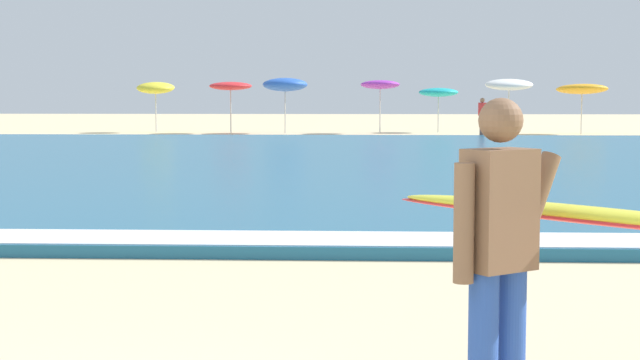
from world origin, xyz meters
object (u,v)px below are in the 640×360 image
surfer_with_board (532,236)px  beachgoer_near_row_left (482,115)px  beach_umbrella_3 (380,85)px  beach_umbrella_4 (438,92)px  beach_umbrella_1 (231,86)px  beach_umbrella_5 (509,85)px  beach_umbrella_6 (582,89)px  beach_umbrella_0 (156,88)px  beach_umbrella_2 (285,85)px

surfer_with_board → beachgoer_near_row_left: bearing=83.6°
beach_umbrella_3 → beach_umbrella_4: beach_umbrella_3 is taller
beach_umbrella_1 → beach_umbrella_4: (9.28, 1.35, -0.28)m
beach_umbrella_1 → beachgoer_near_row_left: (10.86, -2.02, -1.24)m
beach_umbrella_5 → beachgoer_near_row_left: 1.80m
beach_umbrella_1 → beach_umbrella_4: size_ratio=1.13×
surfer_with_board → beach_umbrella_6: (8.54, 37.64, 0.92)m
beach_umbrella_0 → beach_umbrella_4: beach_umbrella_0 is taller
beach_umbrella_2 → beach_umbrella_5: (9.61, -1.68, -0.02)m
surfer_with_board → beachgoer_near_row_left: (4.05, 35.93, -0.18)m
beach_umbrella_5 → beach_umbrella_6: bearing=20.1°
beach_umbrella_0 → beach_umbrella_3: beach_umbrella_3 is taller
beachgoer_near_row_left → beach_umbrella_3: bearing=151.5°
beach_umbrella_2 → beach_umbrella_6: bearing=-2.1°
beach_umbrella_6 → beach_umbrella_1: bearing=178.8°
beach_umbrella_1 → beachgoer_near_row_left: size_ratio=1.44×
beachgoer_near_row_left → beach_umbrella_0: bearing=168.7°
beach_umbrella_2 → beach_umbrella_5: 9.76m
beach_umbrella_2 → beach_umbrella_1: bearing=-176.4°
beach_umbrella_3 → beach_umbrella_0: bearing=176.7°
surfer_with_board → beach_umbrella_3: size_ratio=1.01×
beach_umbrella_4 → surfer_with_board: bearing=-93.6°
surfer_with_board → beach_umbrella_4: bearing=86.4°
surfer_with_board → beach_umbrella_6: beach_umbrella_6 is taller
beach_umbrella_1 → beachgoer_near_row_left: bearing=-10.6°
beach_umbrella_1 → beach_umbrella_6: (15.34, -0.32, -0.14)m
surfer_with_board → beach_umbrella_3: bearing=90.3°
surfer_with_board → beach_umbrella_5: 36.81m
beach_umbrella_1 → beach_umbrella_5: (12.02, -1.53, 0.04)m
beachgoer_near_row_left → beach_umbrella_6: bearing=20.8°
surfer_with_board → beach_umbrella_1: beach_umbrella_1 is taller
beach_umbrella_4 → beachgoer_near_row_left: size_ratio=1.28×
beach_umbrella_2 → beach_umbrella_6: 12.94m
beach_umbrella_1 → beach_umbrella_4: bearing=8.3°
beach_umbrella_4 → beachgoer_near_row_left: 3.85m
beach_umbrella_5 → beachgoer_near_row_left: (-1.17, -0.49, -1.29)m
beach_umbrella_1 → beach_umbrella_5: 12.12m
beach_umbrella_4 → beachgoer_near_row_left: bearing=-65.0°
surfer_with_board → beachgoer_near_row_left: surfer_with_board is taller
beach_umbrella_1 → beach_umbrella_3: beach_umbrella_3 is taller
beach_umbrella_2 → beachgoer_near_row_left: size_ratio=1.56×
beach_umbrella_3 → beach_umbrella_6: bearing=-3.9°
beach_umbrella_0 → beach_umbrella_5: beach_umbrella_5 is taller
surfer_with_board → beach_umbrella_2: (-4.40, 38.11, 1.12)m
beach_umbrella_3 → beach_umbrella_2: bearing=-178.3°
beach_umbrella_4 → beach_umbrella_2: bearing=-170.1°
beach_umbrella_0 → beach_umbrella_4: (12.83, 0.50, -0.20)m
beach_umbrella_4 → beach_umbrella_5: 3.99m
surfer_with_board → beach_umbrella_2: size_ratio=0.98×
beach_umbrella_2 → beach_umbrella_6: (12.93, -0.47, -0.20)m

